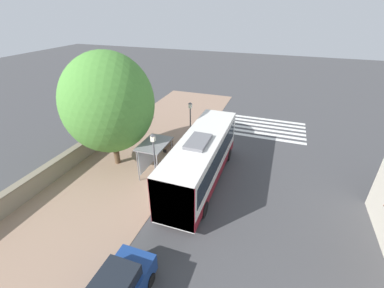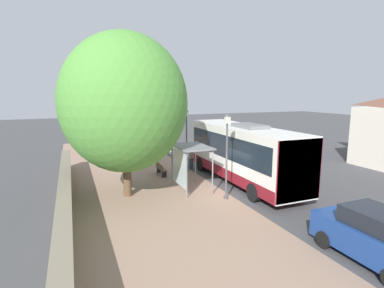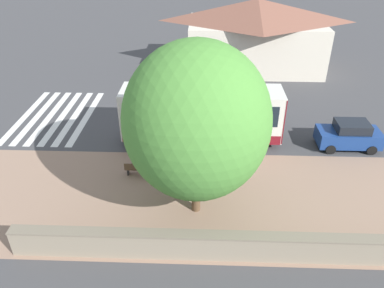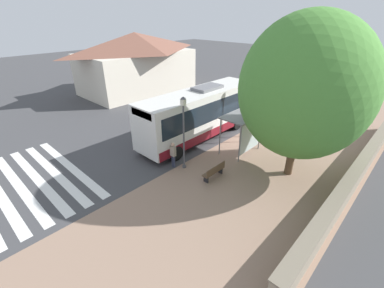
% 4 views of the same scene
% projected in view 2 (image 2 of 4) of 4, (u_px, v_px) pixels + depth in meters
% --- Properties ---
extents(ground_plane, '(120.00, 120.00, 0.00)m').
position_uv_depth(ground_plane, '(228.00, 194.00, 17.07)').
color(ground_plane, '#424244').
rests_on(ground_plane, ground).
extents(sidewalk_plaza, '(9.00, 44.00, 0.02)m').
position_uv_depth(sidewalk_plaza, '(151.00, 205.00, 15.39)').
color(sidewalk_plaza, '#937560').
rests_on(sidewalk_plaza, ground).
extents(crosswalk_stripes, '(9.00, 5.25, 0.01)m').
position_uv_depth(crosswalk_stripes, '(210.00, 149.00, 30.73)').
color(crosswalk_stripes, silver).
rests_on(crosswalk_stripes, ground).
extents(stone_wall, '(0.60, 20.00, 1.40)m').
position_uv_depth(stone_wall, '(65.00, 203.00, 13.77)').
color(stone_wall, gray).
rests_on(stone_wall, ground).
extents(bus, '(2.73, 10.46, 3.85)m').
position_uv_depth(bus, '(242.00, 152.00, 19.00)').
color(bus, silver).
rests_on(bus, ground).
extents(bus_shelter, '(1.86, 2.80, 2.66)m').
position_uv_depth(bus_shelter, '(189.00, 154.00, 17.44)').
color(bus_shelter, slate).
rests_on(bus_shelter, ground).
extents(pedestrian, '(0.34, 0.23, 1.70)m').
position_uv_depth(pedestrian, '(191.00, 156.00, 22.54)').
color(pedestrian, '#2D3347').
rests_on(pedestrian, ground).
extents(bench, '(0.40, 1.64, 0.88)m').
position_uv_depth(bench, '(161.00, 169.00, 20.94)').
color(bench, brown).
rests_on(bench, ground).
extents(street_lamp_near, '(0.28, 0.28, 4.63)m').
position_uv_depth(street_lamp_near, '(227.00, 150.00, 15.85)').
color(street_lamp_near, '#4C4C51').
rests_on(street_lamp_near, ground).
extents(street_lamp_far, '(0.28, 0.28, 4.56)m').
position_uv_depth(street_lamp_far, '(186.00, 135.00, 21.67)').
color(street_lamp_far, '#4C4C51').
rests_on(street_lamp_far, ground).
extents(shade_tree, '(6.74, 6.74, 8.88)m').
position_uv_depth(shade_tree, '(125.00, 103.00, 15.92)').
color(shade_tree, brown).
rests_on(shade_tree, ground).
extents(parked_car_behind_bus, '(1.95, 4.00, 1.85)m').
position_uv_depth(parked_car_behind_bus, '(375.00, 236.00, 10.15)').
color(parked_car_behind_bus, navy).
rests_on(parked_car_behind_bus, ground).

